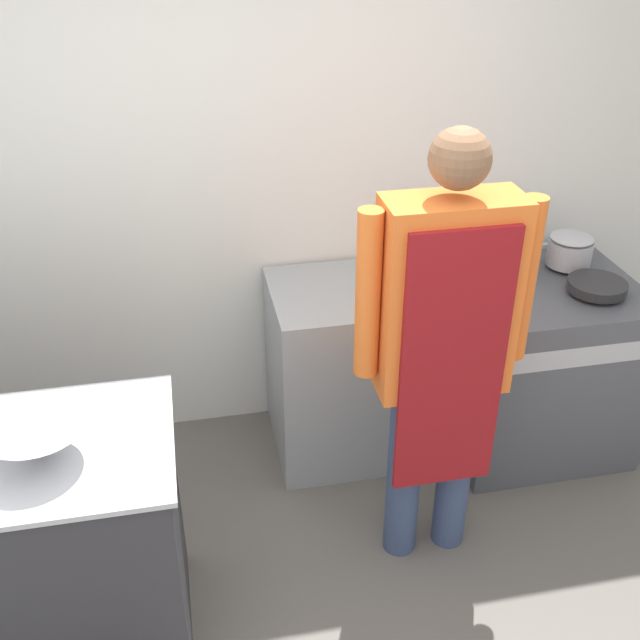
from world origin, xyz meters
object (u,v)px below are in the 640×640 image
(stock_pot, at_px, (501,247))
(sauce_pot, at_px, (570,249))
(fridge_unit, at_px, (335,371))
(stove, at_px, (534,362))
(mixing_bowl, at_px, (38,441))
(person_cook, at_px, (443,337))
(saute_pan, at_px, (597,286))

(stock_pot, distance_m, sauce_pot, 0.36)
(stock_pot, bearing_deg, fridge_unit, -178.03)
(stove, distance_m, sauce_pot, 0.58)
(mixing_bowl, distance_m, sauce_pot, 2.54)
(stock_pot, bearing_deg, stove, -36.03)
(fridge_unit, xyz_separation_m, person_cook, (0.24, -0.74, 0.61))
(fridge_unit, distance_m, mixing_bowl, 1.62)
(sauce_pot, bearing_deg, mixing_bowl, -156.79)
(stock_pot, bearing_deg, sauce_pot, 0.00)
(sauce_pot, bearing_deg, stove, -140.71)
(fridge_unit, height_order, person_cook, person_cook)
(fridge_unit, height_order, sauce_pot, sauce_pot)
(person_cook, xyz_separation_m, mixing_bowl, (-1.42, -0.24, -0.07))
(stove, height_order, fridge_unit, stove)
(saute_pan, xyz_separation_m, sauce_pot, (-0.00, 0.27, 0.06))
(person_cook, xyz_separation_m, sauce_pot, (0.92, 0.77, -0.08))
(stove, bearing_deg, stock_pot, 143.97)
(stove, distance_m, saute_pan, 0.53)
(person_cook, height_order, saute_pan, person_cook)
(fridge_unit, height_order, saute_pan, saute_pan)
(fridge_unit, height_order, mixing_bowl, mixing_bowl)
(stock_pot, relative_size, saute_pan, 1.08)
(stock_pot, xyz_separation_m, sauce_pot, (0.36, 0.00, -0.04))
(fridge_unit, height_order, stock_pot, stock_pot)
(mixing_bowl, bearing_deg, stock_pot, 26.88)
(mixing_bowl, bearing_deg, stove, 21.73)
(stock_pot, bearing_deg, mixing_bowl, -153.12)
(person_cook, bearing_deg, sauce_pot, 39.78)
(mixing_bowl, xyz_separation_m, saute_pan, (2.34, 0.73, -0.07))
(person_cook, height_order, stock_pot, person_cook)
(stove, bearing_deg, person_cook, -140.11)
(mixing_bowl, relative_size, stock_pot, 1.15)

